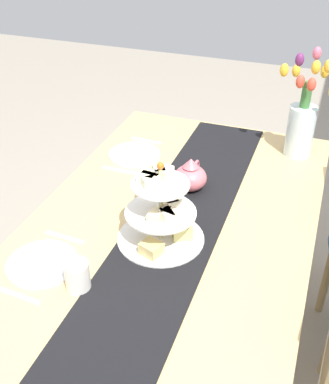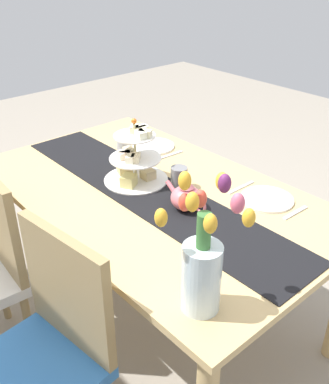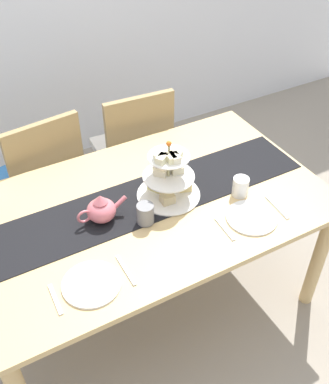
{
  "view_description": "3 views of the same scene",
  "coord_description": "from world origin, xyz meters",
  "views": [
    {
      "loc": [
        1.33,
        0.45,
        1.78
      ],
      "look_at": [
        -0.06,
        -0.05,
        0.79
      ],
      "focal_mm": 45.12,
      "sensor_mm": 36.0,
      "label": 1
    },
    {
      "loc": [
        -1.35,
        1.11,
        1.69
      ],
      "look_at": [
        -0.09,
        0.0,
        0.75
      ],
      "focal_mm": 41.4,
      "sensor_mm": 36.0,
      "label": 2
    },
    {
      "loc": [
        -0.68,
        -1.41,
        2.12
      ],
      "look_at": [
        0.09,
        -0.02,
        0.77
      ],
      "focal_mm": 42.22,
      "sensor_mm": 36.0,
      "label": 3
    }
  ],
  "objects": [
    {
      "name": "knife_right",
      "position": [
        0.51,
        -0.32,
        0.72
      ],
      "size": [
        0.03,
        0.17,
        0.01
      ],
      "primitive_type": "cube",
      "rotation": [
        0.0,
        0.0,
        -0.07
      ],
      "color": "silver",
      "rests_on": "dining_table"
    },
    {
      "name": "dining_table",
      "position": [
        0.0,
        0.0,
        0.63
      ],
      "size": [
        1.68,
        1.0,
        0.72
      ],
      "color": "tan",
      "rests_on": "ground_plane"
    },
    {
      "name": "tiered_cake_stand",
      "position": [
        0.12,
        0.0,
        0.83
      ],
      "size": [
        0.3,
        0.3,
        0.3
      ],
      "color": "beige",
      "rests_on": "table_runner"
    },
    {
      "name": "fork_right",
      "position": [
        0.22,
        -0.32,
        0.72
      ],
      "size": [
        0.02,
        0.15,
        0.01
      ],
      "primitive_type": "cube",
      "rotation": [
        0.0,
        0.0,
        -0.06
      ],
      "color": "silver",
      "rests_on": "dining_table"
    },
    {
      "name": "knife_left",
      "position": [
        -0.25,
        -0.32,
        0.72
      ],
      "size": [
        0.01,
        0.17,
        0.01
      ],
      "primitive_type": "cube",
      "rotation": [
        0.0,
        0.0,
        0.0
      ],
      "color": "silver",
      "rests_on": "dining_table"
    },
    {
      "name": "tulip_vase",
      "position": [
        -0.66,
        0.36,
        0.89
      ],
      "size": [
        0.21,
        0.24,
        0.45
      ],
      "color": "silver",
      "rests_on": "dining_table"
    },
    {
      "name": "mug_grey",
      "position": [
        -0.06,
        -0.11,
        0.77
      ],
      "size": [
        0.08,
        0.08,
        0.09
      ],
      "primitive_type": "cylinder",
      "color": "slate",
      "rests_on": "table_runner"
    },
    {
      "name": "ground_plane",
      "position": [
        0.0,
        0.0,
        0.0
      ],
      "size": [
        8.0,
        8.0,
        0.0
      ],
      "primitive_type": "plane",
      "color": "gray"
    },
    {
      "name": "dinner_plate_left",
      "position": [
        -0.4,
        -0.32,
        0.73
      ],
      "size": [
        0.23,
        0.23,
        0.01
      ],
      "primitive_type": "cylinder",
      "color": "white",
      "rests_on": "dining_table"
    },
    {
      "name": "teapot",
      "position": [
        -0.22,
        0.0,
        0.78
      ],
      "size": [
        0.24,
        0.13,
        0.14
      ],
      "color": "#D66B75",
      "rests_on": "table_runner"
    },
    {
      "name": "dinner_plate_right",
      "position": [
        0.37,
        -0.32,
        0.73
      ],
      "size": [
        0.23,
        0.23,
        0.01
      ],
      "primitive_type": "cylinder",
      "color": "white",
      "rests_on": "dining_table"
    },
    {
      "name": "fork_left",
      "position": [
        -0.54,
        -0.32,
        0.72
      ],
      "size": [
        0.02,
        0.15,
        0.01
      ],
      "primitive_type": "cube",
      "rotation": [
        0.0,
        0.0,
        -0.03
      ],
      "color": "silver",
      "rests_on": "dining_table"
    },
    {
      "name": "table_runner",
      "position": [
        0.0,
        0.03,
        0.72
      ],
      "size": [
        1.65,
        0.32,
        0.0
      ],
      "primitive_type": "cube",
      "color": "black",
      "rests_on": "dining_table"
    },
    {
      "name": "mug_white_text",
      "position": [
        0.42,
        -0.16,
        0.77
      ],
      "size": [
        0.08,
        0.08,
        0.09
      ],
      "primitive_type": "cylinder",
      "color": "white",
      "rests_on": "dining_table"
    }
  ]
}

